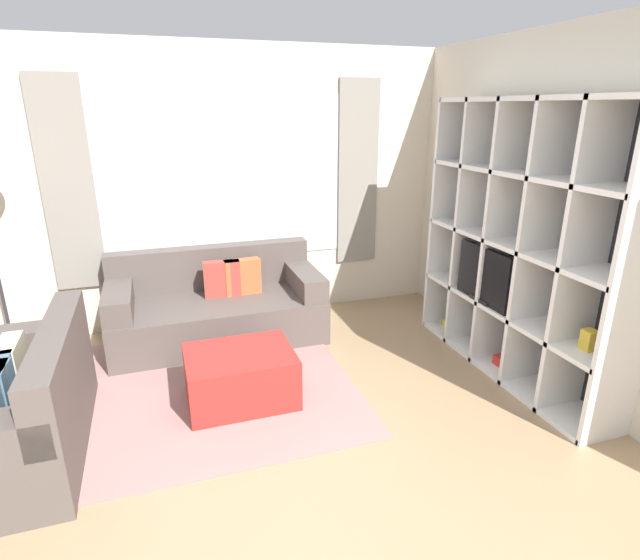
% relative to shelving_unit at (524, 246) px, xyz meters
% --- Properties ---
extents(wall_back, '(5.66, 0.11, 2.70)m').
position_rel_shelving_unit_xyz_m(wall_back, '(-2.05, 1.90, 0.27)').
color(wall_back, beige).
rests_on(wall_back, ground_plane).
extents(wall_right, '(0.07, 4.54, 2.70)m').
position_rel_shelving_unit_xyz_m(wall_right, '(0.22, 0.20, 0.27)').
color(wall_right, beige).
rests_on(wall_right, ground_plane).
extents(area_rug, '(2.92, 2.11, 0.01)m').
position_rel_shelving_unit_xyz_m(area_rug, '(-2.82, 0.49, -1.08)').
color(area_rug, gray).
rests_on(area_rug, ground_plane).
extents(shelving_unit, '(0.42, 2.07, 2.20)m').
position_rel_shelving_unit_xyz_m(shelving_unit, '(0.00, 0.00, 0.00)').
color(shelving_unit, '#232328').
rests_on(shelving_unit, ground_plane).
extents(couch_main, '(1.95, 0.91, 0.83)m').
position_rel_shelving_unit_xyz_m(couch_main, '(-2.26, 1.42, -0.78)').
color(couch_main, '#564C47').
rests_on(couch_main, ground_plane).
extents(couch_side, '(0.91, 1.45, 0.83)m').
position_rel_shelving_unit_xyz_m(couch_side, '(-3.71, 0.06, -0.77)').
color(couch_side, '#564C47').
rests_on(couch_side, ground_plane).
extents(ottoman, '(0.79, 0.61, 0.40)m').
position_rel_shelving_unit_xyz_m(ottoman, '(-2.25, 0.23, -0.88)').
color(ottoman, '#A82823').
rests_on(ottoman, ground_plane).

